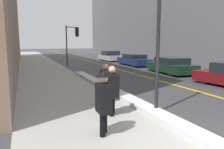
# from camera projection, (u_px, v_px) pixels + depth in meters

# --- Properties ---
(ground_plane) EXTENTS (160.00, 160.00, 0.00)m
(ground_plane) POSITION_uv_depth(u_px,v_px,m) (190.00, 139.00, 5.29)
(ground_plane) COLOR #38383A
(sidewalk_slab) EXTENTS (4.00, 80.00, 0.01)m
(sidewalk_slab) POSITION_uv_depth(u_px,v_px,m) (45.00, 70.00, 18.27)
(sidewalk_slab) COLOR #9E9B93
(sidewalk_slab) RESTS_ON ground
(road_centre_stripe) EXTENTS (0.16, 80.00, 0.00)m
(road_centre_stripe) POSITION_uv_depth(u_px,v_px,m) (111.00, 67.00, 20.52)
(road_centre_stripe) COLOR gold
(road_centre_stripe) RESTS_ON ground
(snow_bank_curb) EXTENTS (0.58, 12.88, 0.17)m
(snow_bank_curb) POSITION_uv_depth(u_px,v_px,m) (111.00, 90.00, 10.38)
(snow_bank_curb) COLOR silver
(snow_bank_curb) RESTS_ON ground
(building_facade_right) EXTENTS (6.00, 36.00, 15.10)m
(building_facade_right) POSITION_uv_depth(u_px,v_px,m) (154.00, 3.00, 29.21)
(building_facade_right) COLOR slate
(building_facade_right) RESTS_ON ground
(lamp_post) EXTENTS (0.28, 0.28, 5.38)m
(lamp_post) POSITION_uv_depth(u_px,v_px,m) (159.00, 14.00, 6.79)
(lamp_post) COLOR black
(lamp_post) RESTS_ON ground
(traffic_light_near) EXTENTS (1.31, 0.42, 3.94)m
(traffic_light_near) POSITION_uv_depth(u_px,v_px,m) (73.00, 37.00, 21.45)
(traffic_light_near) COLOR black
(traffic_light_near) RESTS_ON ground
(pedestrian_in_fedora) EXTENTS (0.35, 0.52, 1.64)m
(pedestrian_in_fedora) POSITION_uv_depth(u_px,v_px,m) (103.00, 100.00, 5.38)
(pedestrian_in_fedora) COLOR black
(pedestrian_in_fedora) RESTS_ON ground
(pedestrian_in_glasses) EXTENTS (0.32, 0.53, 1.59)m
(pedestrian_in_glasses) POSITION_uv_depth(u_px,v_px,m) (112.00, 88.00, 6.88)
(pedestrian_in_glasses) COLOR black
(pedestrian_in_glasses) RESTS_ON ground
(pedestrian_nearside) EXTENTS (0.31, 0.50, 1.50)m
(pedestrian_nearside) POSITION_uv_depth(u_px,v_px,m) (105.00, 81.00, 8.44)
(pedestrian_nearside) COLOR black
(pedestrian_nearside) RESTS_ON ground
(parked_car_dark_green) EXTENTS (2.15, 4.43, 1.21)m
(parked_car_dark_green) POSITION_uv_depth(u_px,v_px,m) (171.00, 66.00, 16.44)
(parked_car_dark_green) COLOR black
(parked_car_dark_green) RESTS_ON ground
(parked_car_navy) EXTENTS (1.77, 4.62, 1.15)m
(parked_car_navy) POSITION_uv_depth(u_px,v_px,m) (134.00, 60.00, 22.05)
(parked_car_navy) COLOR navy
(parked_car_navy) RESTS_ON ground
(parked_car_silver) EXTENTS (1.91, 4.28, 1.27)m
(parked_car_silver) POSITION_uv_depth(u_px,v_px,m) (110.00, 56.00, 27.62)
(parked_car_silver) COLOR #B2B2B7
(parked_car_silver) RESTS_ON ground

